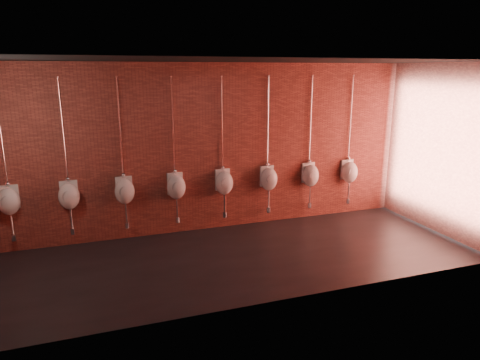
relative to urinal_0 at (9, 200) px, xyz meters
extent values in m
plane|color=black|center=(3.37, -1.38, -0.96)|extent=(8.50, 8.50, 0.00)
cube|color=black|center=(3.37, -1.38, 2.24)|extent=(8.50, 3.00, 0.04)
cube|color=#9B4538|center=(3.37, 0.12, 0.64)|extent=(8.50, 0.04, 3.20)
cube|color=#9B4538|center=(3.37, -2.88, 0.64)|extent=(8.50, 0.04, 3.20)
cube|color=#9B4538|center=(7.62, -1.38, 0.64)|extent=(0.04, 3.00, 3.20)
ellipsoid|color=silver|center=(0.00, -0.01, -0.02)|extent=(0.39, 0.35, 0.46)
cube|color=silver|center=(0.00, 0.10, 0.03)|extent=(0.30, 0.07, 0.42)
cylinder|color=#A3A3A3|center=(0.00, -0.13, 0.01)|extent=(0.21, 0.04, 0.20)
cylinder|color=white|center=(0.00, 0.08, 1.11)|extent=(0.02, 0.02, 1.78)
sphere|color=white|center=(0.00, 0.07, 0.27)|extent=(0.08, 0.08, 0.08)
cylinder|color=white|center=(0.00, -0.01, -0.39)|extent=(0.03, 0.03, 0.41)
cylinder|color=white|center=(0.00, -0.01, -0.66)|extent=(0.08, 0.08, 0.11)
cylinder|color=white|center=(0.00, 0.07, -0.66)|extent=(0.03, 0.15, 0.03)
ellipsoid|color=silver|center=(0.94, -0.01, -0.02)|extent=(0.39, 0.35, 0.46)
cube|color=silver|center=(0.94, 0.10, 0.03)|extent=(0.30, 0.07, 0.42)
cylinder|color=#A3A3A3|center=(0.94, -0.13, 0.01)|extent=(0.21, 0.04, 0.20)
cylinder|color=white|center=(0.94, 0.08, 1.11)|extent=(0.02, 0.02, 1.78)
sphere|color=white|center=(0.94, 0.07, 0.27)|extent=(0.08, 0.08, 0.08)
cylinder|color=white|center=(0.94, 0.08, 1.99)|extent=(0.06, 0.06, 0.01)
cylinder|color=white|center=(0.94, -0.01, -0.39)|extent=(0.03, 0.03, 0.41)
cylinder|color=white|center=(0.94, -0.01, -0.66)|extent=(0.08, 0.08, 0.11)
cylinder|color=white|center=(0.94, 0.07, -0.66)|extent=(0.03, 0.15, 0.03)
ellipsoid|color=silver|center=(1.87, -0.01, -0.02)|extent=(0.39, 0.35, 0.46)
cube|color=silver|center=(1.87, 0.10, 0.03)|extent=(0.30, 0.07, 0.42)
cylinder|color=#A3A3A3|center=(1.87, -0.13, 0.01)|extent=(0.21, 0.04, 0.20)
cylinder|color=white|center=(1.87, 0.08, 1.11)|extent=(0.02, 0.02, 1.78)
sphere|color=white|center=(1.87, 0.07, 0.27)|extent=(0.08, 0.08, 0.08)
cylinder|color=white|center=(1.87, 0.08, 1.99)|extent=(0.06, 0.06, 0.01)
cylinder|color=white|center=(1.87, -0.01, -0.39)|extent=(0.03, 0.03, 0.41)
cylinder|color=white|center=(1.87, -0.01, -0.66)|extent=(0.08, 0.08, 0.11)
cylinder|color=white|center=(1.87, 0.07, -0.66)|extent=(0.03, 0.15, 0.03)
ellipsoid|color=silver|center=(2.81, -0.01, -0.02)|extent=(0.39, 0.35, 0.46)
cube|color=silver|center=(2.81, 0.10, 0.03)|extent=(0.30, 0.07, 0.42)
cylinder|color=#A3A3A3|center=(2.81, -0.13, 0.01)|extent=(0.21, 0.04, 0.20)
cylinder|color=white|center=(2.81, 0.08, 1.11)|extent=(0.02, 0.02, 1.78)
sphere|color=white|center=(2.81, 0.07, 0.27)|extent=(0.08, 0.08, 0.08)
cylinder|color=white|center=(2.81, 0.08, 1.99)|extent=(0.06, 0.06, 0.01)
cylinder|color=white|center=(2.81, -0.01, -0.39)|extent=(0.03, 0.03, 0.41)
cylinder|color=white|center=(2.81, -0.01, -0.66)|extent=(0.08, 0.08, 0.11)
cylinder|color=white|center=(2.81, 0.07, -0.66)|extent=(0.03, 0.15, 0.03)
ellipsoid|color=silver|center=(3.74, -0.01, -0.02)|extent=(0.39, 0.35, 0.46)
cube|color=silver|center=(3.74, 0.10, 0.03)|extent=(0.30, 0.07, 0.42)
cylinder|color=#A3A3A3|center=(3.74, -0.13, 0.01)|extent=(0.21, 0.04, 0.20)
cylinder|color=white|center=(3.74, 0.08, 1.11)|extent=(0.02, 0.02, 1.78)
sphere|color=white|center=(3.74, 0.07, 0.27)|extent=(0.08, 0.08, 0.08)
cylinder|color=white|center=(3.74, 0.08, 1.99)|extent=(0.06, 0.06, 0.01)
cylinder|color=white|center=(3.74, -0.01, -0.39)|extent=(0.03, 0.03, 0.41)
cylinder|color=white|center=(3.74, -0.01, -0.66)|extent=(0.08, 0.08, 0.11)
cylinder|color=white|center=(3.74, 0.07, -0.66)|extent=(0.03, 0.15, 0.03)
ellipsoid|color=silver|center=(4.68, -0.01, -0.02)|extent=(0.39, 0.35, 0.46)
cube|color=silver|center=(4.68, 0.10, 0.03)|extent=(0.30, 0.07, 0.42)
cylinder|color=#A3A3A3|center=(4.68, -0.13, 0.01)|extent=(0.21, 0.04, 0.20)
cylinder|color=white|center=(4.68, 0.08, 1.11)|extent=(0.02, 0.02, 1.78)
sphere|color=white|center=(4.68, 0.07, 0.27)|extent=(0.08, 0.08, 0.08)
cylinder|color=white|center=(4.68, 0.08, 1.99)|extent=(0.06, 0.06, 0.01)
cylinder|color=white|center=(4.68, -0.01, -0.39)|extent=(0.03, 0.03, 0.41)
cylinder|color=white|center=(4.68, -0.01, -0.66)|extent=(0.08, 0.08, 0.11)
cylinder|color=white|center=(4.68, 0.07, -0.66)|extent=(0.03, 0.15, 0.03)
ellipsoid|color=silver|center=(5.61, -0.01, -0.02)|extent=(0.39, 0.35, 0.46)
cube|color=silver|center=(5.61, 0.10, 0.03)|extent=(0.30, 0.07, 0.42)
cylinder|color=#A3A3A3|center=(5.61, -0.13, 0.01)|extent=(0.21, 0.04, 0.20)
cylinder|color=white|center=(5.61, 0.08, 1.11)|extent=(0.02, 0.02, 1.78)
sphere|color=white|center=(5.61, 0.07, 0.27)|extent=(0.08, 0.08, 0.08)
cylinder|color=white|center=(5.61, 0.08, 1.99)|extent=(0.06, 0.06, 0.01)
cylinder|color=white|center=(5.61, -0.01, -0.39)|extent=(0.03, 0.03, 0.41)
cylinder|color=white|center=(5.61, -0.01, -0.66)|extent=(0.08, 0.08, 0.11)
cylinder|color=white|center=(5.61, 0.07, -0.66)|extent=(0.03, 0.15, 0.03)
ellipsoid|color=silver|center=(6.55, -0.01, -0.02)|extent=(0.39, 0.35, 0.46)
cube|color=silver|center=(6.55, 0.10, 0.03)|extent=(0.30, 0.07, 0.42)
cylinder|color=#A3A3A3|center=(6.55, -0.13, 0.01)|extent=(0.21, 0.04, 0.20)
cylinder|color=white|center=(6.55, 0.08, 1.11)|extent=(0.02, 0.02, 1.78)
sphere|color=white|center=(6.55, 0.07, 0.27)|extent=(0.08, 0.08, 0.08)
cylinder|color=white|center=(6.55, 0.08, 1.99)|extent=(0.06, 0.06, 0.01)
cylinder|color=white|center=(6.55, -0.01, -0.39)|extent=(0.03, 0.03, 0.41)
cylinder|color=white|center=(6.55, -0.01, -0.66)|extent=(0.08, 0.08, 0.11)
cylinder|color=white|center=(6.55, 0.07, -0.66)|extent=(0.03, 0.15, 0.03)
camera|label=1|loc=(1.45, -7.68, 2.09)|focal=32.00mm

